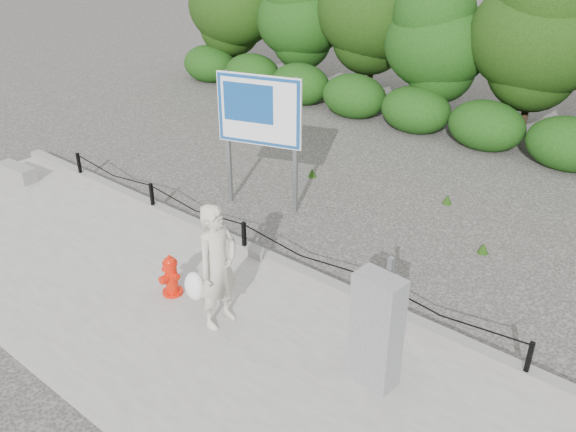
% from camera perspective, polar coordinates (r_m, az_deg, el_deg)
% --- Properties ---
extents(ground, '(90.00, 90.00, 0.00)m').
position_cam_1_polar(ground, '(10.84, -4.06, -3.76)').
color(ground, '#2D2B28').
rests_on(ground, ground).
extents(sidewalk, '(14.00, 4.00, 0.08)m').
position_cam_1_polar(sidewalk, '(9.73, -12.26, -8.21)').
color(sidewalk, gray).
rests_on(sidewalk, ground).
extents(curb, '(14.00, 0.22, 0.14)m').
position_cam_1_polar(curb, '(10.80, -3.91, -2.97)').
color(curb, slate).
rests_on(curb, sidewalk).
extents(chain_barrier, '(10.06, 0.06, 0.60)m').
position_cam_1_polar(chain_barrier, '(10.61, -4.14, -1.65)').
color(chain_barrier, black).
rests_on(chain_barrier, sidewalk).
extents(treeline, '(20.38, 3.89, 4.83)m').
position_cam_1_polar(treeline, '(17.12, 17.38, 16.40)').
color(treeline, black).
rests_on(treeline, ground).
extents(fire_hydrant, '(0.37, 0.37, 0.69)m').
position_cam_1_polar(fire_hydrant, '(9.71, -10.91, -5.51)').
color(fire_hydrant, red).
rests_on(fire_hydrant, sidewalk).
extents(pedestrian, '(0.75, 0.70, 1.91)m').
position_cam_1_polar(pedestrian, '(8.67, -6.72, -4.85)').
color(pedestrian, beige).
rests_on(pedestrian, sidewalk).
extents(concrete_block, '(1.03, 0.44, 0.32)m').
position_cam_1_polar(concrete_block, '(14.79, -24.05, 3.77)').
color(concrete_block, gray).
rests_on(concrete_block, sidewalk).
extents(utility_cabinet, '(0.63, 0.45, 1.76)m').
position_cam_1_polar(utility_cabinet, '(7.76, 8.27, -10.57)').
color(utility_cabinet, gray).
rests_on(utility_cabinet, sidewalk).
extents(advertising_sign, '(1.64, 0.63, 2.74)m').
position_cam_1_polar(advertising_sign, '(11.77, -2.72, 9.27)').
color(advertising_sign, slate).
rests_on(advertising_sign, ground).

